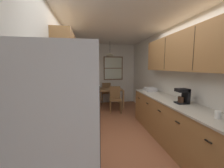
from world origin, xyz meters
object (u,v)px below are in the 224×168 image
at_px(dining_chair_far, 106,92).
at_px(storage_canister, 74,97).
at_px(mug_by_coffeemaker, 218,115).
at_px(dish_rack, 150,89).
at_px(stove_range, 71,140).
at_px(dining_table, 110,91).
at_px(dining_chair_near, 115,98).
at_px(coffee_maker, 183,96).
at_px(trash_bin, 90,104).
at_px(refrigerator, 63,138).
at_px(microwave_over_range, 60,62).

relative_size(dining_chair_far, storage_canister, 4.47).
height_order(storage_canister, mug_by_coffeemaker, storage_canister).
height_order(dining_chair_far, dish_rack, dish_rack).
distance_m(storage_canister, mug_by_coffeemaker, 2.33).
height_order(stove_range, dish_rack, stove_range).
distance_m(dining_table, storage_canister, 2.90).
xyz_separation_m(dining_chair_far, storage_canister, (-1.03, -3.31, 0.50)).
height_order(dining_chair_near, storage_canister, storage_canister).
relative_size(dining_table, dish_rack, 2.76).
bearing_deg(storage_canister, dish_rack, 25.21).
height_order(dining_chair_far, coffee_maker, coffee_maker).
bearing_deg(coffee_maker, dining_chair_far, 105.05).
xyz_separation_m(trash_bin, coffee_maker, (1.74, -2.34, 0.70)).
xyz_separation_m(dining_chair_near, coffee_maker, (0.85, -2.44, 0.55)).
xyz_separation_m(dining_chair_near, dish_rack, (0.81, -1.05, 0.45)).
distance_m(trash_bin, coffee_maker, 3.00).
relative_size(dining_chair_near, storage_canister, 4.47).
xyz_separation_m(refrigerator, dining_chair_far, (1.00, 4.72, -0.39)).
bearing_deg(storage_canister, mug_by_coffeemaker, -31.79).
bearing_deg(trash_bin, dining_chair_near, 6.08).
height_order(dining_table, dining_chair_far, dining_chair_far).
height_order(refrigerator, trash_bin, refrigerator).
bearing_deg(coffee_maker, dining_chair_near, 109.11).
xyz_separation_m(refrigerator, mug_by_coffeemaker, (1.95, 0.18, 0.07)).
height_order(coffee_maker, mug_by_coffeemaker, coffee_maker).
bearing_deg(microwave_over_range, refrigerator, -79.17).
height_order(trash_bin, coffee_maker, coffee_maker).
bearing_deg(coffee_maker, storage_canister, 167.85).
bearing_deg(stove_range, trash_bin, 83.47).
relative_size(stove_range, dish_rack, 3.24).
relative_size(dining_chair_near, coffee_maker, 3.17).
relative_size(stove_range, trash_bin, 1.59).
bearing_deg(trash_bin, dining_chair_far, 62.40).
bearing_deg(storage_canister, dining_table, 67.41).
xyz_separation_m(refrigerator, trash_bin, (0.27, 3.32, -0.54)).
bearing_deg(microwave_over_range, dish_rack, 37.29).
relative_size(refrigerator, trash_bin, 2.55).
distance_m(dining_table, mug_by_coffeemaker, 4.00).
bearing_deg(storage_canister, refrigerator, -88.59).
relative_size(microwave_over_range, trash_bin, 0.86).
bearing_deg(dining_chair_far, dish_rack, -67.54).
xyz_separation_m(dining_table, coffee_maker, (0.94, -3.09, 0.43)).
relative_size(dining_table, coffee_maker, 3.31).
bearing_deg(dish_rack, mug_by_coffeemaker, -90.76).
bearing_deg(dish_rack, storage_canister, -154.79).
relative_size(trash_bin, dish_rack, 2.04).
height_order(refrigerator, storage_canister, refrigerator).
xyz_separation_m(refrigerator, dish_rack, (1.98, 2.36, 0.06)).
bearing_deg(trash_bin, coffee_maker, -53.39).
bearing_deg(dining_table, refrigerator, -104.74).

